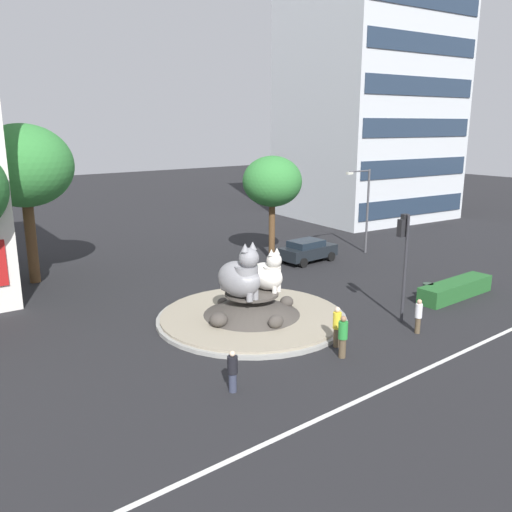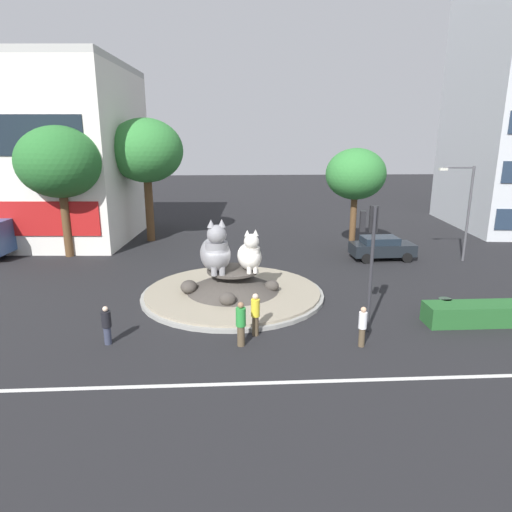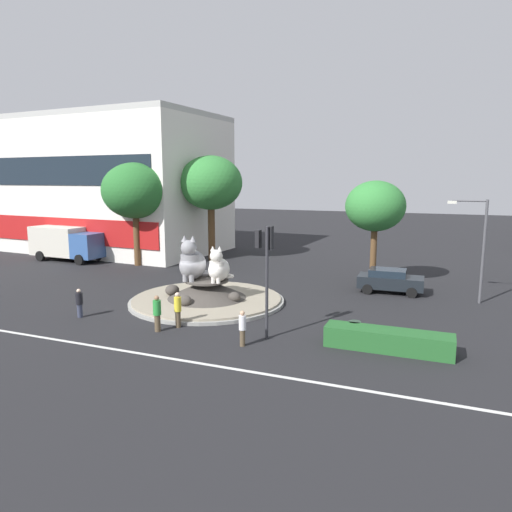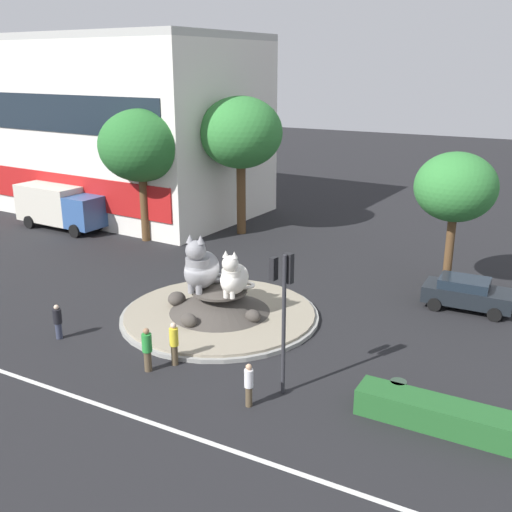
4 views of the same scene
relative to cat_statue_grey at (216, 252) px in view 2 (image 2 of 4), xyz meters
The scene contains 17 objects.
ground_plane 2.51m from the cat_statue_grey, 17.03° to the left, with size 160.00×160.00×0.00m, color black.
lane_centreline 8.49m from the cat_statue_grey, 84.30° to the right, with size 112.00×0.20×0.01m, color silver.
roundabout_island 2.03m from the cat_statue_grey, 16.45° to the left, with size 9.15×9.15×1.39m.
cat_statue_grey is the anchor object (origin of this frame).
cat_statue_white 1.69m from the cat_statue_grey, ahead, with size 1.45×2.31×2.12m.
traffic_light_mast 7.68m from the cat_statue_grey, 34.22° to the right, with size 0.77×0.48×5.17m.
clipped_hedge_strip 12.43m from the cat_statue_grey, 18.31° to the right, with size 5.34×1.20×0.90m, color #235B28.
broadleaf_tree_behind_island 15.06m from the cat_statue_grey, 112.65° to the left, with size 5.55×5.55×9.25m.
second_tree_near_tower 13.16m from the cat_statue_grey, 43.91° to the left, with size 4.05×4.05×7.14m.
third_tree_left 13.96m from the cat_statue_grey, 139.62° to the left, with size 5.39×5.39×8.56m.
streetlight_arm 16.75m from the cat_statue_grey, 21.30° to the left, with size 2.19×0.39×6.09m.
pedestrian_black_shirt 6.57m from the cat_statue_grey, 129.22° to the right, with size 0.37×0.37×1.54m.
pedestrian_white_shirt 8.18m from the cat_statue_grey, 45.07° to the right, with size 0.31×0.31×1.60m.
pedestrian_yellow_shirt 5.00m from the cat_statue_grey, 69.34° to the right, with size 0.35×0.35×1.78m.
pedestrian_green_shirt 5.67m from the cat_statue_grey, 78.53° to the right, with size 0.38×0.38×1.77m.
sedan_on_far_lane 12.66m from the cat_statue_grey, 32.30° to the left, with size 4.11×2.12×1.53m.
litter_bin 10.77m from the cat_statue_grey, 17.39° to the right, with size 0.56×0.56×0.90m.
Camera 2 is at (-0.01, -21.01, 7.62)m, focal length 30.77 mm.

